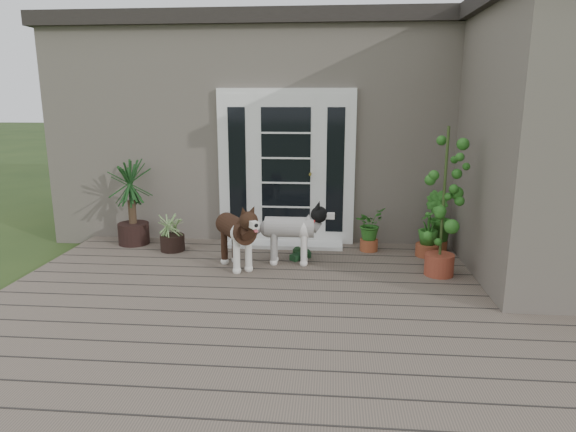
{
  "coord_description": "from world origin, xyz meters",
  "views": [
    {
      "loc": [
        0.44,
        -4.4,
        2.13
      ],
      "look_at": [
        -0.1,
        1.75,
        0.7
      ],
      "focal_mm": 31.63,
      "sensor_mm": 36.0,
      "label": 1
    }
  ],
  "objects": [
    {
      "name": "house_main",
      "position": [
        0.0,
        4.65,
        1.55
      ],
      "size": [
        7.4,
        4.0,
        3.1
      ],
      "primitive_type": "cube",
      "color": "#665E54",
      "rests_on": "ground"
    },
    {
      "name": "herb_a",
      "position": [
        0.95,
        2.27,
        0.37
      ],
      "size": [
        0.55,
        0.55,
        0.5
      ],
      "primitive_type": "imported",
      "rotation": [
        0.0,
        0.0,
        0.94
      ],
      "color": "#1D621C",
      "rests_on": "deck"
    },
    {
      "name": "brindle_dog",
      "position": [
        -0.7,
        1.41,
        0.48
      ],
      "size": [
        0.79,
        0.92,
        0.72
      ],
      "primitive_type": null,
      "rotation": [
        0.0,
        0.0,
        3.73
      ],
      "color": "#3B2215",
      "rests_on": "deck"
    },
    {
      "name": "door_step",
      "position": [
        -0.2,
        2.4,
        0.14
      ],
      "size": [
        1.6,
        0.4,
        0.05
      ],
      "primitive_type": "cube",
      "color": "white",
      "rests_on": "deck"
    },
    {
      "name": "sapling",
      "position": [
        1.7,
        1.36,
        1.01
      ],
      "size": [
        0.6,
        0.6,
        1.78
      ],
      "primitive_type": null,
      "rotation": [
        0.0,
        0.0,
        -0.15
      ],
      "color": "#164D1B",
      "rests_on": "deck"
    },
    {
      "name": "herb_c",
      "position": [
        1.7,
        2.1,
        0.36
      ],
      "size": [
        0.36,
        0.36,
        0.48
      ],
      "primitive_type": "imported",
      "rotation": [
        0.0,
        0.0,
        4.52
      ],
      "color": "#1F5317",
      "rests_on": "deck"
    },
    {
      "name": "white_dog",
      "position": [
        -0.07,
        1.63,
        0.46
      ],
      "size": [
        0.82,
        0.36,
        0.68
      ],
      "primitive_type": null,
      "rotation": [
        0.0,
        0.0,
        -1.56
      ],
      "color": "beige",
      "rests_on": "deck"
    },
    {
      "name": "herb_b",
      "position": [
        1.86,
        2.31,
        0.42
      ],
      "size": [
        0.56,
        0.56,
        0.6
      ],
      "primitive_type": "imported",
      "rotation": [
        0.0,
        0.0,
        2.49
      ],
      "color": "#27601B",
      "rests_on": "deck"
    },
    {
      "name": "deck",
      "position": [
        0.0,
        0.4,
        0.06
      ],
      "size": [
        6.2,
        4.6,
        0.12
      ],
      "primitive_type": "cube",
      "color": "#6B5B4C",
      "rests_on": "ground"
    },
    {
      "name": "yucca",
      "position": [
        -2.34,
        2.32,
        0.71
      ],
      "size": [
        1.05,
        1.05,
        1.18
      ],
      "primitive_type": null,
      "rotation": [
        0.0,
        0.0,
        -0.37
      ],
      "color": "black",
      "rests_on": "deck"
    },
    {
      "name": "door_unit",
      "position": [
        -0.2,
        2.6,
        1.19
      ],
      "size": [
        1.9,
        0.14,
        2.15
      ],
      "primitive_type": "cube",
      "color": "white",
      "rests_on": "deck"
    },
    {
      "name": "clog_left",
      "position": [
        0.05,
        1.9,
        0.17
      ],
      "size": [
        0.27,
        0.35,
        0.09
      ],
      "primitive_type": null,
      "rotation": [
        0.0,
        0.0,
        0.47
      ],
      "color": "black",
      "rests_on": "deck"
    },
    {
      "name": "roof_main",
      "position": [
        0.0,
        4.65,
        3.2
      ],
      "size": [
        7.6,
        4.2,
        0.2
      ],
      "primitive_type": "cube",
      "color": "#2D2826",
      "rests_on": "house_main"
    },
    {
      "name": "house_wing",
      "position": [
        2.9,
        1.5,
        1.55
      ],
      "size": [
        1.6,
        2.4,
        3.1
      ],
      "primitive_type": "cube",
      "color": "#665E54",
      "rests_on": "ground"
    },
    {
      "name": "clog_right",
      "position": [
        0.05,
        1.81,
        0.17
      ],
      "size": [
        0.33,
        0.34,
        0.1
      ],
      "primitive_type": null,
      "rotation": [
        0.0,
        0.0,
        -0.76
      ],
      "color": "#16371C",
      "rests_on": "deck"
    },
    {
      "name": "spider_plant",
      "position": [
        -1.7,
        2.04,
        0.41
      ],
      "size": [
        0.57,
        0.57,
        0.58
      ],
      "primitive_type": null,
      "rotation": [
        0.0,
        0.0,
        -0.06
      ],
      "color": "#99B46E",
      "rests_on": "deck"
    }
  ]
}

